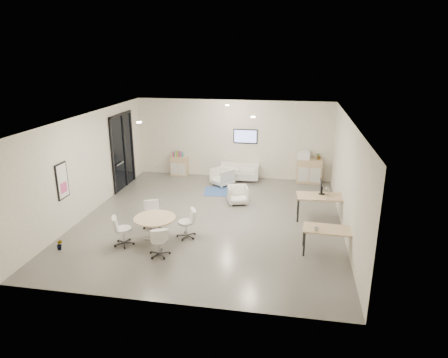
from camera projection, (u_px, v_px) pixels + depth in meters
room_shell at (211, 170)px, 12.12m from camera, size 9.60×10.60×4.80m
glass_door at (123, 149)px, 15.16m from camera, size 0.09×1.90×2.85m
artwork at (62, 181)px, 11.30m from camera, size 0.05×0.54×1.04m
wall_tv at (245, 136)px, 16.18m from camera, size 0.98×0.06×0.58m
ceiling_spots at (210, 114)px, 12.45m from camera, size 3.14×4.14×0.03m
sideboard_left at (179, 166)px, 16.88m from camera, size 0.72×0.38×0.81m
sideboard_right at (309, 171)px, 15.92m from camera, size 0.98×0.47×0.98m
books at (178, 154)px, 16.73m from camera, size 0.42×0.14×0.22m
printer at (304, 155)px, 15.76m from camera, size 0.55×0.49×0.35m
loveseat at (240, 172)px, 16.31m from camera, size 1.59×0.87×0.58m
blue_rug at (226, 191)px, 15.04m from camera, size 1.74×1.28×0.01m
armchair_left at (222, 176)px, 15.67m from camera, size 1.00×0.99×0.75m
armchair_right at (238, 194)px, 13.78m from camera, size 0.81×0.78×0.68m
desk_rear at (322, 198)px, 12.34m from camera, size 1.57×0.86×0.79m
desk_front at (329, 231)px, 10.31m from camera, size 1.35×0.73×0.69m
monitor at (321, 187)px, 12.39m from camera, size 0.20×0.50×0.44m
round_table at (155, 220)px, 10.97m from camera, size 1.15×1.15×0.70m
meeting_chairs at (155, 227)px, 11.03m from camera, size 2.33×2.33×0.82m
plant_cabinet at (319, 157)px, 15.69m from camera, size 0.28×0.31×0.21m
plant_floor at (60, 247)px, 10.63m from camera, size 0.20×0.32×0.13m
cup at (316, 228)px, 10.16m from camera, size 0.13×0.11×0.12m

